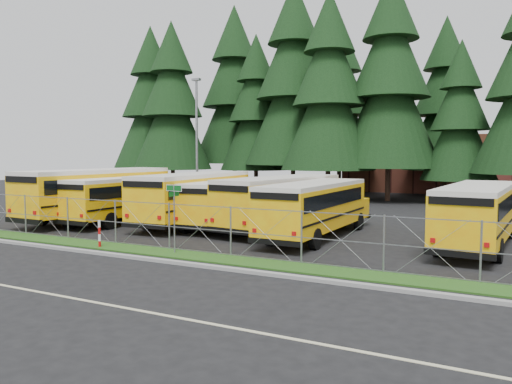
# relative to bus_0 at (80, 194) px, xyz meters

# --- Properties ---
(ground) EXTENTS (120.00, 120.00, 0.00)m
(ground) POSITION_rel_bus_0_xyz_m (14.15, -6.43, -1.33)
(ground) COLOR black
(ground) RESTS_ON ground
(curb) EXTENTS (50.00, 0.25, 0.12)m
(curb) POSITION_rel_bus_0_xyz_m (14.15, -9.53, -1.27)
(curb) COLOR gray
(curb) RESTS_ON ground
(grass_verge) EXTENTS (50.00, 1.40, 0.06)m
(grass_verge) POSITION_rel_bus_0_xyz_m (14.15, -8.13, -1.30)
(grass_verge) COLOR #224513
(grass_verge) RESTS_ON ground
(road_lane_line) EXTENTS (50.00, 0.12, 0.01)m
(road_lane_line) POSITION_rel_bus_0_xyz_m (14.15, -14.43, -1.33)
(road_lane_line) COLOR beige
(road_lane_line) RESTS_ON ground
(chainlink_fence) EXTENTS (44.00, 0.10, 2.00)m
(chainlink_fence) POSITION_rel_bus_0_xyz_m (14.15, -7.43, -0.33)
(chainlink_fence) COLOR gray
(chainlink_fence) RESTS_ON ground
(brick_building) EXTENTS (22.00, 10.00, 6.00)m
(brick_building) POSITION_rel_bus_0_xyz_m (20.15, 33.57, 1.67)
(brick_building) COLOR brown
(brick_building) RESTS_ON ground
(bus_0) EXTENTS (2.48, 10.18, 2.66)m
(bus_0) POSITION_rel_bus_0_xyz_m (0.00, 0.00, 0.00)
(bus_0) COLOR #F89E07
(bus_0) RESTS_ON ground
(bus_1) EXTENTS (3.23, 12.02, 3.13)m
(bus_1) POSITION_rel_bus_0_xyz_m (3.63, -1.60, 0.23)
(bus_1) COLOR #F89E07
(bus_1) RESTS_ON ground
(bus_2) EXTENTS (2.45, 10.26, 2.69)m
(bus_2) POSITION_rel_bus_0_xyz_m (5.68, -1.30, 0.01)
(bus_2) COLOR #F89E07
(bus_2) RESTS_ON ground
(bus_3) EXTENTS (3.35, 11.36, 2.94)m
(bus_3) POSITION_rel_bus_0_xyz_m (9.67, -0.23, 0.14)
(bus_3) COLOR #F89E07
(bus_3) RESTS_ON ground
(bus_4) EXTENTS (2.91, 9.94, 2.57)m
(bus_4) POSITION_rel_bus_0_xyz_m (11.88, 0.10, -0.04)
(bus_4) COLOR #F89E07
(bus_4) RESTS_ON ground
(bus_5) EXTENTS (3.82, 11.03, 2.83)m
(bus_5) POSITION_rel_bus_0_xyz_m (15.03, 0.17, 0.08)
(bus_5) COLOR #F89E07
(bus_5) RESTS_ON ground
(bus_6) EXTENTS (2.56, 10.32, 2.70)m
(bus_6) POSITION_rel_bus_0_xyz_m (17.57, -1.60, 0.02)
(bus_6) COLOR #F89E07
(bus_6) RESTS_ON ground
(bus_east) EXTENTS (3.20, 10.55, 2.73)m
(bus_east) POSITION_rel_bus_0_xyz_m (24.69, -0.77, 0.03)
(bus_east) COLOR #F89E07
(bus_east) RESTS_ON ground
(street_sign) EXTENTS (0.84, 0.55, 2.81)m
(street_sign) POSITION_rel_bus_0_xyz_m (13.88, -8.05, 0.70)
(street_sign) COLOR gray
(street_sign) RESTS_ON ground
(striped_bollard) EXTENTS (0.11, 0.11, 1.20)m
(striped_bollard) POSITION_rel_bus_0_xyz_m (10.20, -8.47, -0.73)
(striped_bollard) COLOR #B20C0C
(striped_bollard) RESTS_ON ground
(light_standard) EXTENTS (0.70, 0.35, 10.14)m
(light_standard) POSITION_rel_bus_0_xyz_m (2.92, 9.70, 4.17)
(light_standard) COLOR gray
(light_standard) RESTS_ON ground
(conifer_0) EXTENTS (8.03, 8.03, 17.75)m
(conifer_0) POSITION_rel_bus_0_xyz_m (-9.08, 18.73, 7.55)
(conifer_0) COLOR black
(conifer_0) RESTS_ON ground
(conifer_1) EXTENTS (7.81, 7.81, 17.27)m
(conifer_1) POSITION_rel_bus_0_xyz_m (-4.70, 16.58, 7.30)
(conifer_1) COLOR black
(conifer_1) RESTS_ON ground
(conifer_2) EXTENTS (7.41, 7.41, 16.40)m
(conifer_2) POSITION_rel_bus_0_xyz_m (1.96, 22.00, 6.87)
(conifer_2) COLOR black
(conifer_2) RESTS_ON ground
(conifer_3) EXTENTS (9.33, 9.33, 20.63)m
(conifer_3) POSITION_rel_bus_0_xyz_m (6.82, 20.48, 8.98)
(conifer_3) COLOR black
(conifer_3) RESTS_ON ground
(conifer_4) EXTENTS (8.22, 8.22, 18.17)m
(conifer_4) POSITION_rel_bus_0_xyz_m (11.43, 17.46, 7.75)
(conifer_4) COLOR black
(conifer_4) RESTS_ON ground
(conifer_5) EXTENTS (8.83, 8.83, 19.53)m
(conifer_5) POSITION_rel_bus_0_xyz_m (16.23, 19.34, 8.43)
(conifer_5) COLOR black
(conifer_5) RESTS_ON ground
(conifer_6) EXTENTS (5.96, 5.96, 13.18)m
(conifer_6) POSITION_rel_bus_0_xyz_m (21.93, 19.05, 5.26)
(conifer_6) COLOR black
(conifer_6) RESTS_ON ground
(conifer_10) EXTENTS (9.34, 9.34, 20.66)m
(conifer_10) POSITION_rel_bus_0_xyz_m (-2.38, 25.05, 9.00)
(conifer_10) COLOR black
(conifer_10) RESTS_ON ground
(conifer_11) EXTENTS (8.03, 8.03, 17.75)m
(conifer_11) POSITION_rel_bus_0_xyz_m (9.71, 25.84, 7.54)
(conifer_11) COLOR black
(conifer_11) RESTS_ON ground
(conifer_12) EXTENTS (7.77, 7.77, 17.18)m
(conifer_12) POSITION_rel_bus_0_xyz_m (19.81, 26.95, 7.26)
(conifer_12) COLOR black
(conifer_12) RESTS_ON ground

